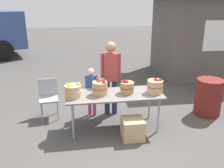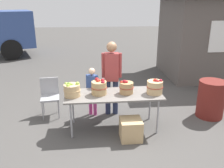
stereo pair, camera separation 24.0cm
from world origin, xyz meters
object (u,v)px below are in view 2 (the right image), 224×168
(market_table, at_px, (114,96))
(apple_basket_green_0, at_px, (72,90))
(folding_chair, at_px, (50,94))
(vendor_adult, at_px, (112,73))
(produce_crate, at_px, (131,129))
(apple_basket_red_1, at_px, (126,87))
(child_customer, at_px, (92,88))
(trash_barrel, at_px, (211,99))
(apple_basket_red_2, at_px, (155,87))
(apple_basket_red_0, at_px, (99,87))

(market_table, relative_size, apple_basket_green_0, 5.80)
(folding_chair, bearing_deg, apple_basket_green_0, -60.60)
(vendor_adult, xyz_separation_m, produce_crate, (0.25, -1.10, -0.78))
(apple_basket_red_1, height_order, produce_crate, apple_basket_red_1)
(child_customer, height_order, produce_crate, child_customer)
(child_customer, relative_size, trash_barrel, 1.33)
(apple_basket_green_0, height_order, folding_chair, apple_basket_green_0)
(vendor_adult, relative_size, folding_chair, 1.94)
(apple_basket_green_0, xyz_separation_m, folding_chair, (-0.55, 0.77, -0.37))
(apple_basket_red_1, relative_size, apple_basket_red_2, 0.88)
(trash_barrel, bearing_deg, vendor_adult, 170.80)
(apple_basket_green_0, relative_size, apple_basket_red_1, 1.14)
(child_customer, bearing_deg, folding_chair, 20.52)
(produce_crate, bearing_deg, apple_basket_red_0, 140.53)
(folding_chair, bearing_deg, vendor_adult, -9.48)
(market_table, bearing_deg, apple_basket_red_1, 0.01)
(apple_basket_green_0, bearing_deg, apple_basket_red_1, 2.09)
(vendor_adult, bearing_deg, produce_crate, 108.48)
(child_customer, bearing_deg, apple_basket_green_0, 85.92)
(apple_basket_red_1, relative_size, child_customer, 0.26)
(market_table, xyz_separation_m, trash_barrel, (2.21, 0.30, -0.29))
(child_customer, bearing_deg, apple_basket_red_0, 127.43)
(trash_barrel, bearing_deg, produce_crate, -158.82)
(vendor_adult, bearing_deg, apple_basket_green_0, 45.55)
(child_customer, bearing_deg, market_table, 148.39)
(apple_basket_green_0, bearing_deg, child_customer, 59.81)
(apple_basket_red_0, distance_m, trash_barrel, 2.56)
(apple_basket_red_1, bearing_deg, apple_basket_green_0, -177.91)
(apple_basket_red_1, bearing_deg, produce_crate, -86.34)
(apple_basket_red_0, height_order, produce_crate, apple_basket_red_0)
(vendor_adult, height_order, folding_chair, vendor_adult)
(apple_basket_red_0, height_order, child_customer, child_customer)
(apple_basket_green_0, bearing_deg, apple_basket_red_0, 5.61)
(market_table, height_order, apple_basket_red_2, apple_basket_red_2)
(apple_basket_red_1, bearing_deg, trash_barrel, 8.74)
(apple_basket_red_2, xyz_separation_m, vendor_adult, (-0.78, 0.72, 0.09))
(apple_basket_red_0, bearing_deg, trash_barrel, 6.61)
(apple_basket_red_1, distance_m, vendor_adult, 0.70)
(folding_chair, bearing_deg, apple_basket_red_1, -30.78)
(apple_basket_red_2, height_order, folding_chair, apple_basket_red_2)
(market_table, bearing_deg, trash_barrel, 7.76)
(vendor_adult, distance_m, folding_chair, 1.47)
(apple_basket_red_0, height_order, apple_basket_red_2, apple_basket_red_0)
(folding_chair, xyz_separation_m, trash_barrel, (3.57, -0.43, -0.09))
(apple_basket_red_0, bearing_deg, child_customer, 101.32)
(child_customer, bearing_deg, apple_basket_red_2, 175.99)
(apple_basket_red_1, distance_m, child_customer, 0.94)
(market_table, relative_size, apple_basket_red_0, 6.03)
(market_table, distance_m, child_customer, 0.76)
(folding_chair, bearing_deg, apple_basket_red_0, -40.07)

